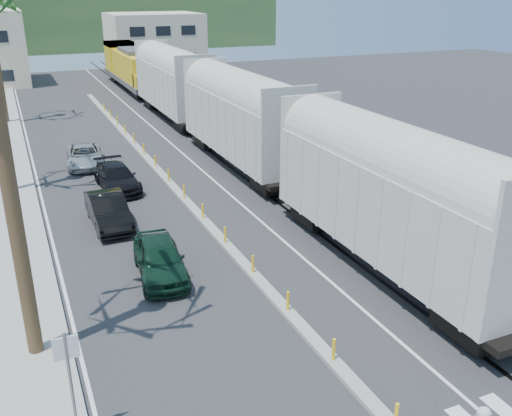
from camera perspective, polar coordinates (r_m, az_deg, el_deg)
The scene contains 13 objects.
ground at distance 16.34m, azimuth 11.49°, elevation -18.83°, with size 140.00×140.00×0.00m, color #28282B.
sidewalk at distance 36.45m, azimuth -23.85°, elevation 2.98°, with size 3.00×90.00×0.15m, color gray.
rails at distance 41.34m, azimuth -4.96°, elevation 6.70°, with size 1.56×100.00×0.06m.
median at distance 32.56m, azimuth -8.68°, elevation 2.58°, with size 0.45×60.00×0.85m.
lane_markings at distance 36.88m, azimuth -14.00°, elevation 4.28°, with size 9.42×90.00×0.01m.
freight_train at distance 39.91m, azimuth -4.68°, elevation 10.41°, with size 3.00×60.94×5.85m.
street_sign at distance 14.64m, azimuth -18.19°, elevation -15.19°, with size 0.60×0.08×3.00m.
buildings at distance 81.83m, azimuth -23.52°, elevation 15.42°, with size 38.00×27.00×10.00m.
hillside at distance 110.30m, azimuth -20.60°, elevation 17.77°, with size 80.00×20.00×12.00m, color #385628.
car_lead at distance 22.09m, azimuth -9.60°, elevation -5.00°, with size 2.17×4.48×1.48m, color black.
car_second at distance 27.21m, azimuth -14.56°, elevation -0.23°, with size 1.62×4.50×1.48m, color black.
car_third at distance 32.02m, azimuth -13.72°, elevation 2.97°, with size 2.08×4.68×1.33m, color black.
car_rear at distance 36.87m, azimuth -16.77°, elevation 5.03°, with size 2.55×4.76×1.27m, color #B2B5B8.
Camera 1 is at (-7.70, -9.94, 10.43)m, focal length 40.00 mm.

